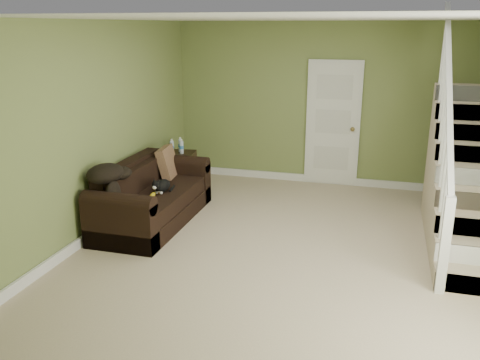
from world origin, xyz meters
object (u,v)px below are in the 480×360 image
Objects in this scene: sofa at (151,200)px; cat at (162,186)px; side_table at (179,170)px; banana at (152,196)px.

sofa is 4.54× the size of cat.
banana is at bearing -78.06° from side_table.
side_table is 1.81× the size of cat.
side_table is at bearing 97.86° from sofa.
cat is 2.15× the size of banana.
banana is (0.16, -0.27, 0.16)m from sofa.
side_table reaches higher than cat.
sofa is at bearing 174.20° from cat.
banana is (0.36, -1.72, 0.17)m from side_table.
side_table is 1.77m from banana.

